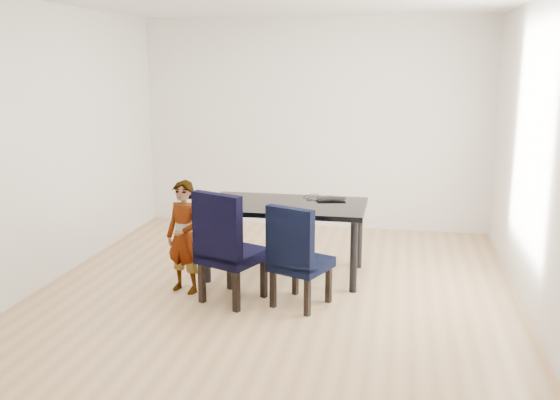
% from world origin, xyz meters
% --- Properties ---
extents(floor, '(4.50, 5.00, 0.01)m').
position_xyz_m(floor, '(0.00, 0.00, -0.01)').
color(floor, tan).
rests_on(floor, ground).
extents(wall_back, '(4.50, 0.01, 2.70)m').
position_xyz_m(wall_back, '(0.00, 2.50, 1.35)').
color(wall_back, white).
rests_on(wall_back, ground).
extents(wall_front, '(4.50, 0.01, 2.70)m').
position_xyz_m(wall_front, '(0.00, -2.50, 1.35)').
color(wall_front, white).
rests_on(wall_front, ground).
extents(wall_left, '(0.01, 5.00, 2.70)m').
position_xyz_m(wall_left, '(-2.25, 0.00, 1.35)').
color(wall_left, silver).
rests_on(wall_left, ground).
extents(wall_right, '(0.01, 5.00, 2.70)m').
position_xyz_m(wall_right, '(2.25, 0.00, 1.35)').
color(wall_right, white).
rests_on(wall_right, ground).
extents(dining_table, '(1.60, 0.90, 0.75)m').
position_xyz_m(dining_table, '(0.00, 0.50, 0.38)').
color(dining_table, black).
rests_on(dining_table, floor).
extents(chair_left, '(0.66, 0.67, 1.04)m').
position_xyz_m(chair_left, '(-0.34, -0.28, 0.52)').
color(chair_left, black).
rests_on(chair_left, floor).
extents(chair_right, '(0.59, 0.60, 0.94)m').
position_xyz_m(chair_right, '(0.29, -0.28, 0.47)').
color(chair_right, black).
rests_on(chair_right, floor).
extents(child, '(0.45, 0.37, 1.07)m').
position_xyz_m(child, '(-0.85, -0.15, 0.54)').
color(child, orange).
rests_on(child, floor).
extents(plate, '(0.29, 0.29, 0.01)m').
position_xyz_m(plate, '(-0.60, 0.15, 0.76)').
color(plate, silver).
rests_on(plate, dining_table).
extents(sandwich, '(0.16, 0.09, 0.06)m').
position_xyz_m(sandwich, '(-0.60, 0.15, 0.79)').
color(sandwich, '#B57940').
rests_on(sandwich, plate).
extents(laptop, '(0.33, 0.25, 0.02)m').
position_xyz_m(laptop, '(0.43, 0.77, 0.76)').
color(laptop, black).
rests_on(laptop, dining_table).
extents(cable_tangle, '(0.18, 0.18, 0.01)m').
position_xyz_m(cable_tangle, '(0.26, 0.71, 0.75)').
color(cable_tangle, black).
rests_on(cable_tangle, dining_table).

